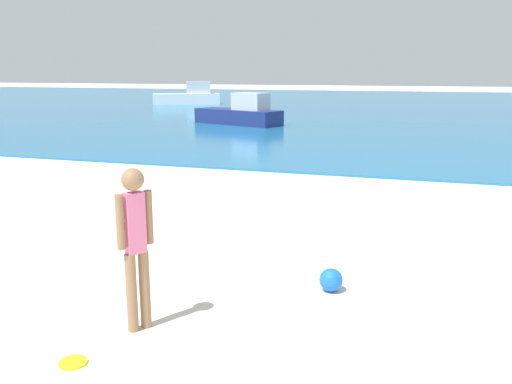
# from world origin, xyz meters

# --- Properties ---
(water) EXTENTS (160.00, 60.00, 0.06)m
(water) POSITION_xyz_m (0.00, 44.25, 0.03)
(water) COLOR #1E6B9E
(water) RESTS_ON ground
(person_standing) EXTENTS (0.26, 0.35, 1.74)m
(person_standing) POSITION_xyz_m (-0.38, 5.10, 0.99)
(person_standing) COLOR #936B4C
(person_standing) RESTS_ON ground
(frisbee) EXTENTS (0.26, 0.26, 0.03)m
(frisbee) POSITION_xyz_m (-0.62, 4.28, 0.01)
(frisbee) COLOR yellow
(frisbee) RESTS_ON ground
(boat_near) EXTENTS (4.83, 3.03, 1.57)m
(boat_near) POSITION_xyz_m (-6.60, 26.03, 0.60)
(boat_near) COLOR navy
(boat_near) RESTS_ON water
(boat_far) EXTENTS (5.42, 3.70, 1.77)m
(boat_far) POSITION_xyz_m (-16.04, 40.52, 0.67)
(boat_far) COLOR white
(boat_far) RESTS_ON water
(beach_ball) EXTENTS (0.29, 0.29, 0.29)m
(beach_ball) POSITION_xyz_m (1.38, 6.73, 0.15)
(beach_ball) COLOR blue
(beach_ball) RESTS_ON ground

